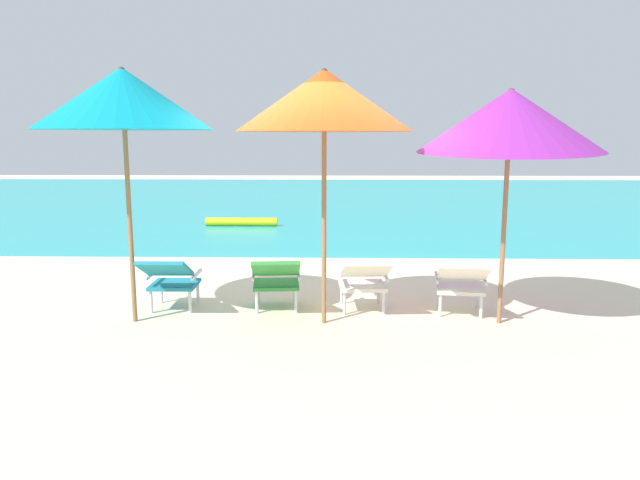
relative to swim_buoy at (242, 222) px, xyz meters
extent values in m
plane|color=beige|center=(1.91, -2.47, -0.10)|extent=(40.00, 40.00, 0.00)
cube|color=#28B2B7|center=(1.91, 5.51, -0.09)|extent=(40.00, 18.00, 0.01)
cylinder|color=yellow|center=(0.00, 0.00, 0.00)|extent=(1.60, 0.18, 0.18)
cube|color=teal|center=(0.23, -6.42, 0.18)|extent=(0.53, 0.51, 0.04)
cube|color=teal|center=(0.23, -6.79, 0.45)|extent=(0.53, 0.52, 0.27)
cylinder|color=silver|center=(0.00, -6.21, 0.03)|extent=(0.04, 0.04, 0.26)
cylinder|color=silver|center=(0.44, -6.21, 0.03)|extent=(0.04, 0.04, 0.26)
cylinder|color=silver|center=(0.01, -6.63, 0.03)|extent=(0.04, 0.04, 0.26)
cylinder|color=silver|center=(0.45, -6.63, 0.03)|extent=(0.04, 0.04, 0.26)
cube|color=silver|center=(-0.03, -6.42, 0.30)|extent=(0.04, 0.50, 0.03)
cube|color=silver|center=(0.49, -6.42, 0.30)|extent=(0.04, 0.50, 0.03)
cube|color=#338E3D|center=(1.41, -6.39, 0.18)|extent=(0.56, 0.55, 0.04)
cube|color=#338E3D|center=(1.44, -6.75, 0.45)|extent=(0.57, 0.56, 0.27)
cylinder|color=silver|center=(1.17, -6.20, 0.03)|extent=(0.04, 0.04, 0.26)
cylinder|color=silver|center=(1.61, -6.16, 0.03)|extent=(0.04, 0.04, 0.26)
cylinder|color=silver|center=(1.21, -6.62, 0.03)|extent=(0.04, 0.04, 0.26)
cylinder|color=silver|center=(1.64, -6.57, 0.03)|extent=(0.04, 0.04, 0.26)
cube|color=silver|center=(1.15, -6.41, 0.30)|extent=(0.08, 0.50, 0.03)
cube|color=silver|center=(1.66, -6.36, 0.30)|extent=(0.08, 0.50, 0.03)
cube|color=silver|center=(2.40, -6.42, 0.18)|extent=(0.55, 0.53, 0.04)
cube|color=silver|center=(2.43, -6.78, 0.45)|extent=(0.55, 0.55, 0.27)
cylinder|color=silver|center=(2.17, -6.22, 0.03)|extent=(0.04, 0.04, 0.26)
cylinder|color=silver|center=(2.61, -6.20, 0.03)|extent=(0.04, 0.04, 0.26)
cylinder|color=silver|center=(2.20, -6.64, 0.03)|extent=(0.04, 0.04, 0.26)
cylinder|color=silver|center=(2.63, -6.61, 0.03)|extent=(0.04, 0.04, 0.26)
cube|color=silver|center=(2.14, -6.44, 0.30)|extent=(0.06, 0.50, 0.03)
cube|color=silver|center=(2.66, -6.40, 0.30)|extent=(0.06, 0.50, 0.03)
cube|color=silver|center=(3.50, -6.52, 0.18)|extent=(0.58, 0.56, 0.04)
cube|color=silver|center=(3.45, -6.89, 0.45)|extent=(0.58, 0.58, 0.27)
cylinder|color=silver|center=(3.31, -6.29, 0.03)|extent=(0.04, 0.04, 0.26)
cylinder|color=silver|center=(3.74, -6.34, 0.03)|extent=(0.04, 0.04, 0.26)
cylinder|color=silver|center=(3.25, -6.70, 0.03)|extent=(0.04, 0.04, 0.26)
cylinder|color=silver|center=(3.69, -6.76, 0.03)|extent=(0.04, 0.04, 0.26)
cube|color=silver|center=(3.24, -6.49, 0.30)|extent=(0.09, 0.50, 0.03)
cube|color=silver|center=(3.76, -6.56, 0.30)|extent=(0.09, 0.50, 0.03)
cylinder|color=olive|center=(-0.08, -6.94, 0.94)|extent=(0.05, 0.05, 2.07)
cone|color=#0A93AD|center=(-0.08, -6.94, 2.26)|extent=(2.48, 2.48, 0.63)
sphere|color=#4C3823|center=(-0.08, -6.94, 2.53)|extent=(0.07, 0.07, 0.07)
cylinder|color=olive|center=(1.97, -6.94, 0.93)|extent=(0.05, 0.05, 2.05)
cone|color=#EA5619|center=(1.97, -6.94, 2.24)|extent=(2.54, 2.54, 0.63)
sphere|color=#4C3823|center=(1.97, -6.94, 2.51)|extent=(0.07, 0.07, 0.07)
cylinder|color=olive|center=(3.85, -6.90, 0.83)|extent=(0.05, 0.05, 1.85)
cone|color=purple|center=(3.85, -6.90, 2.04)|extent=(2.30, 2.32, 0.72)
sphere|color=#4C3823|center=(3.85, -6.90, 2.32)|extent=(0.07, 0.07, 0.07)
camera|label=1|loc=(2.08, -13.05, 1.87)|focal=33.22mm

